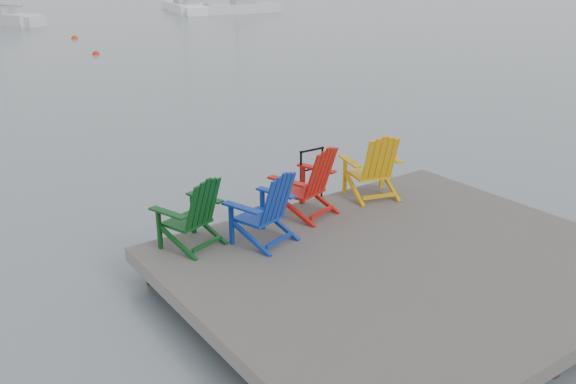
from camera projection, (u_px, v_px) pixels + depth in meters
ground at (404, 290)px, 8.41m from camera, size 400.00×400.00×0.00m
dock at (405, 268)px, 8.29m from camera, size 6.00×5.00×1.40m
handrail at (312, 170)px, 10.05m from camera, size 0.48×0.04×0.90m
chair_green at (193, 212)px, 8.39m from camera, size 0.99×0.94×1.05m
chair_blue at (266, 207)px, 8.51m from camera, size 1.01×0.96×1.08m
chair_red at (309, 181)px, 9.44m from camera, size 1.07×1.02×1.14m
chair_yellow at (374, 166)px, 10.17m from camera, size 1.05×1.00×1.13m
sailboat_mid at (185, 8)px, 56.89m from camera, size 4.99×10.17×13.40m
sailboat_far at (240, 9)px, 55.34m from camera, size 7.01×2.25×9.74m
buoy_c at (96, 55)px, 30.22m from camera, size 0.36×0.36×0.36m
buoy_d at (75, 39)px, 36.62m from camera, size 0.40×0.40×0.40m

